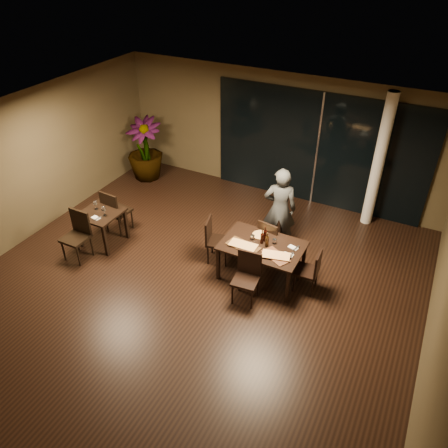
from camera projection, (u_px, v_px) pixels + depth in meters
ground at (195, 285)px, 8.25m from camera, size 8.00×8.00×0.00m
wall_back at (279, 135)px, 10.38m from camera, size 8.00×0.10×3.00m
wall_left at (22, 169)px, 8.93m from camera, size 0.10×8.00×3.00m
ceiling at (188, 134)px, 6.55m from camera, size 8.00×8.00×0.04m
window_panel at (318, 150)px, 10.02m from camera, size 5.00×0.06×2.70m
column at (379, 162)px, 9.18m from camera, size 0.24×0.24×3.00m
main_table at (262, 248)px, 8.08m from camera, size 1.50×1.00×0.75m
side_table at (101, 217)px, 9.02m from camera, size 0.80×0.80×0.75m
chair_main_far at (270, 238)px, 8.59m from camera, size 0.50×0.50×0.93m
chair_main_near at (247, 274)px, 7.69m from camera, size 0.48×0.48×0.95m
chair_main_left at (214, 238)px, 8.59m from camera, size 0.54×0.54×0.95m
chair_main_right at (311, 269)px, 7.86m from camera, size 0.43×0.43×0.88m
chair_side_far at (114, 210)px, 9.36m from camera, size 0.51×0.51×1.03m
chair_side_near at (78, 232)px, 8.67m from camera, size 0.47×0.47×1.02m
diner at (280, 209)px, 8.77m from camera, size 0.71×0.58×1.80m
potted_plant at (145, 149)px, 11.33m from camera, size 1.03×1.03×1.63m
pizza_board_left at (243, 246)px, 7.99m from camera, size 0.67×0.42×0.01m
pizza_board_right at (276, 256)px, 7.74m from camera, size 0.59×0.49×0.01m
oblong_pizza_left at (243, 245)px, 7.99m from camera, size 0.50×0.24×0.02m
oblong_pizza_right at (276, 255)px, 7.73m from camera, size 0.52×0.32×0.02m
round_pizza at (260, 235)px, 8.28m from camera, size 0.29×0.29×0.01m
bottle_a at (262, 237)px, 8.01m from camera, size 0.06×0.06×0.27m
bottle_b at (267, 240)px, 7.91m from camera, size 0.06×0.06×0.29m
bottle_c at (265, 234)px, 8.05m from camera, size 0.07×0.07×0.31m
tumbler_left at (253, 237)px, 8.15m from camera, size 0.08×0.08×0.09m
tumbler_right at (274, 241)px, 8.05m from camera, size 0.08×0.08×0.09m
napkin_near at (288, 255)px, 7.78m from camera, size 0.18×0.10×0.01m
napkin_far at (293, 248)px, 7.95m from camera, size 0.20×0.14×0.01m
wine_glass_a at (96, 205)px, 9.00m from camera, size 0.08×0.08×0.19m
wine_glass_b at (104, 211)px, 8.80m from camera, size 0.09×0.09×0.20m
side_napkin at (96, 218)px, 8.76m from camera, size 0.20×0.14×0.01m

